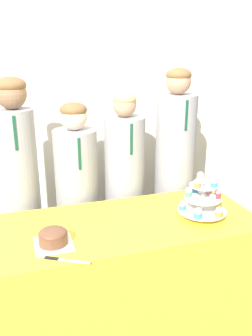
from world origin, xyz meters
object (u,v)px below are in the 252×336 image
student_3 (174,180)px  cupcake_stand (203,198)px  round_cake (53,237)px  student_2 (125,196)px  student_0 (22,196)px  student_1 (78,204)px  cake_knife (60,259)px

student_3 → cupcake_stand: bearing=-99.6°
round_cake → student_3: student_3 is taller
student_2 → cupcake_stand: bearing=-64.3°
student_0 → student_1: bearing=0.0°
cupcake_stand → student_3: 0.65m
student_1 → student_3: size_ratio=0.87×
student_0 → student_1: size_ratio=1.12×
cupcake_stand → student_2: 0.73m
cake_knife → cupcake_stand: size_ratio=0.72×
round_cake → student_3: 1.25m
student_0 → student_1: student_0 is taller
student_2 → student_3: (0.41, 0.00, 0.08)m
cake_knife → round_cake: bearing=123.3°
student_0 → cupcake_stand: bearing=-30.7°
cake_knife → student_1: size_ratio=0.15×
student_3 → student_1: bearing=-180.0°
student_1 → round_cake: bearing=-110.3°
student_1 → cupcake_stand: bearing=-43.3°
student_0 → student_2: bearing=0.0°
cake_knife → cupcake_stand: bearing=42.4°
round_cake → student_0: size_ratio=0.12×
cake_knife → student_2: (0.62, 0.85, -0.08)m
student_0 → student_1: 0.41m
student_3 → cake_knife: bearing=-140.5°
student_0 → student_2: 0.77m
cake_knife → student_0: student_0 is taller
student_0 → student_3: student_3 is taller
cake_knife → student_3: bearing=68.9°
round_cake → student_2: bearing=48.0°
student_2 → student_0: bearing=-180.0°
student_1 → student_2: bearing=0.0°
cupcake_stand → student_3: bearing=80.4°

